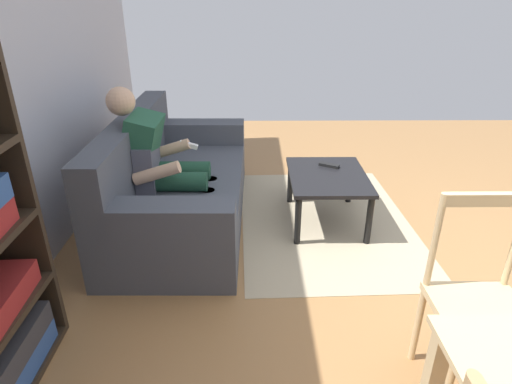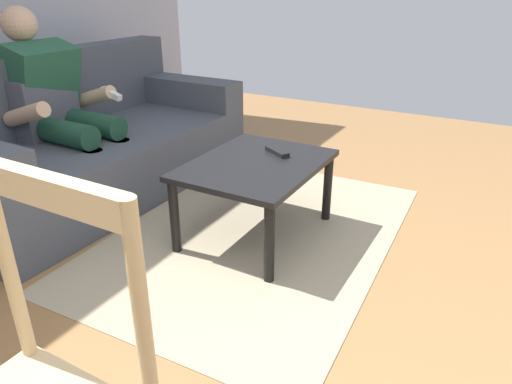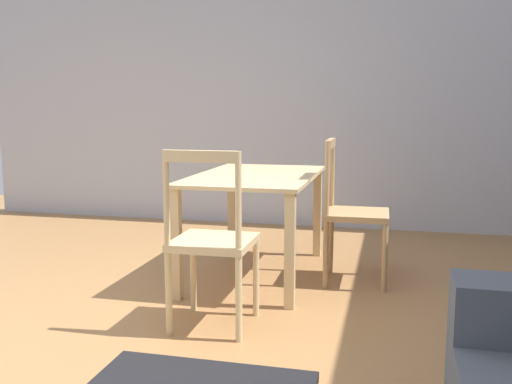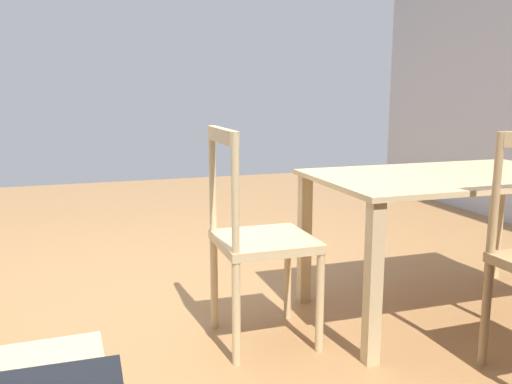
% 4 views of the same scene
% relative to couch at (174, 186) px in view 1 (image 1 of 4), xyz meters
% --- Properties ---
extents(ground_plane, '(8.56, 8.56, 0.00)m').
position_rel_couch_xyz_m(ground_plane, '(-1.25, -2.12, -0.31)').
color(ground_plane, '#9E7042').
extents(couch, '(2.04, 0.99, 0.88)m').
position_rel_couch_xyz_m(couch, '(0.00, 0.00, 0.00)').
color(couch, '#474C56').
rests_on(couch, ground_plane).
extents(person_lounging, '(0.59, 0.92, 1.16)m').
position_rel_couch_xyz_m(person_lounging, '(-0.14, 0.07, 0.28)').
color(person_lounging, '#23563D').
rests_on(person_lounging, ground_plane).
extents(coffee_table, '(0.80, 0.62, 0.43)m').
position_rel_couch_xyz_m(coffee_table, '(-0.03, -1.27, 0.06)').
color(coffee_table, black).
rests_on(coffee_table, ground_plane).
extents(tv_remote, '(0.13, 0.17, 0.02)m').
position_rel_couch_xyz_m(tv_remote, '(0.14, -1.30, 0.13)').
color(tv_remote, black).
rests_on(tv_remote, coffee_table).
extents(dining_chair_facing_couch, '(0.42, 0.42, 0.98)m').
position_rel_couch_xyz_m(dining_chair_facing_couch, '(-1.70, -1.69, 0.17)').
color(dining_chair_facing_couch, '#D1B27F').
rests_on(dining_chair_facing_couch, ground_plane).
extents(area_rug, '(2.05, 1.47, 0.01)m').
position_rel_couch_xyz_m(area_rug, '(-0.03, -1.27, -0.31)').
color(area_rug, tan).
rests_on(area_rug, ground_plane).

